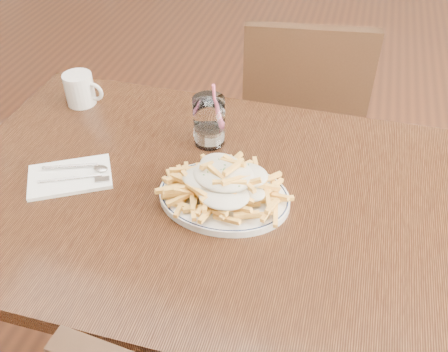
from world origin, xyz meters
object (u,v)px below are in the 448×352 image
(chair_far, at_px, (301,117))
(loaded_fries, at_px, (224,180))
(table, at_px, (205,215))
(water_glass, at_px, (209,124))
(coffee_mug, at_px, (80,89))
(fries_plate, at_px, (224,197))

(chair_far, xyz_separation_m, loaded_fries, (-0.08, -0.75, 0.31))
(table, distance_m, loaded_fries, 0.15)
(table, height_order, water_glass, water_glass)
(loaded_fries, height_order, coffee_mug, loaded_fries)
(water_glass, relative_size, coffee_mug, 1.53)
(fries_plate, bearing_deg, loaded_fries, 26.57)
(fries_plate, xyz_separation_m, loaded_fries, (0.00, 0.00, 0.05))
(chair_far, height_order, loaded_fries, chair_far)
(chair_far, xyz_separation_m, water_glass, (-0.17, -0.56, 0.30))
(water_glass, distance_m, coffee_mug, 0.41)
(chair_far, xyz_separation_m, coffee_mug, (-0.57, -0.47, 0.29))
(fries_plate, xyz_separation_m, coffee_mug, (-0.49, 0.28, 0.03))
(chair_far, height_order, water_glass, water_glass)
(chair_far, distance_m, water_glass, 0.66)
(loaded_fries, bearing_deg, water_glass, 115.02)
(table, height_order, loaded_fries, loaded_fries)
(fries_plate, relative_size, coffee_mug, 2.82)
(table, height_order, fries_plate, fries_plate)
(chair_far, bearing_deg, table, -100.37)
(loaded_fries, height_order, water_glass, water_glass)
(chair_far, distance_m, coffee_mug, 0.80)
(table, relative_size, loaded_fries, 4.56)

